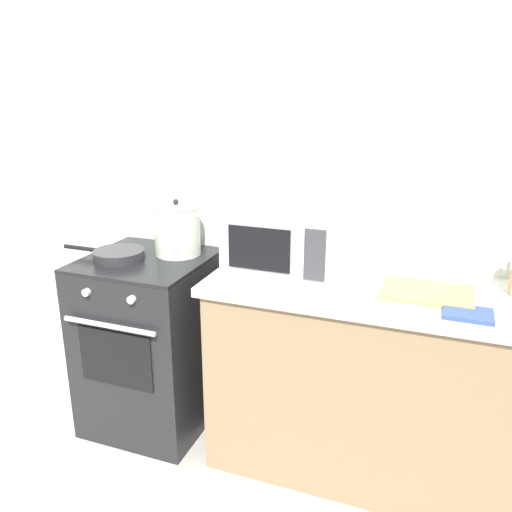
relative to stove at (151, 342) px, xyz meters
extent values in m
cube|color=silver|center=(0.65, 0.37, 0.79)|extent=(4.40, 0.10, 2.50)
cube|color=#8C7051|center=(1.25, 0.02, -0.02)|extent=(1.64, 0.56, 0.88)
cube|color=beige|center=(1.25, 0.02, 0.44)|extent=(1.70, 0.60, 0.04)
cube|color=black|center=(0.00, 0.00, -0.01)|extent=(0.60, 0.60, 0.90)
cube|color=black|center=(0.00, 0.00, 0.45)|extent=(0.60, 0.60, 0.02)
cube|color=black|center=(0.00, -0.30, 0.06)|extent=(0.39, 0.01, 0.28)
cylinder|color=silver|center=(0.00, -0.33, 0.24)|extent=(0.48, 0.02, 0.02)
cylinder|color=silver|center=(-0.12, -0.31, 0.38)|extent=(0.04, 0.02, 0.04)
cylinder|color=silver|center=(0.12, -0.31, 0.38)|extent=(0.04, 0.02, 0.04)
cylinder|color=beige|center=(0.12, 0.12, 0.58)|extent=(0.23, 0.23, 0.24)
cylinder|color=beige|center=(0.12, 0.12, 0.71)|extent=(0.24, 0.24, 0.01)
sphere|color=black|center=(0.12, 0.12, 0.73)|extent=(0.03, 0.03, 0.03)
cylinder|color=beige|center=(-0.01, 0.12, 0.67)|extent=(0.05, 0.01, 0.01)
cylinder|color=beige|center=(0.25, 0.12, 0.67)|extent=(0.05, 0.01, 0.01)
cylinder|color=#28282B|center=(-0.10, -0.06, 0.48)|extent=(0.25, 0.25, 0.05)
cylinder|color=black|center=(-0.33, -0.06, 0.49)|extent=(0.20, 0.02, 0.02)
cube|color=silver|center=(0.70, 0.08, 0.61)|extent=(0.50, 0.36, 0.30)
cube|color=black|center=(0.64, -0.10, 0.61)|extent=(0.28, 0.01, 0.19)
cube|color=#38383D|center=(0.89, -0.10, 0.61)|extent=(0.09, 0.01, 0.22)
cube|color=tan|center=(1.34, 0.00, 0.47)|extent=(0.36, 0.26, 0.02)
cube|color=#33477A|center=(1.49, -0.16, 0.47)|extent=(0.18, 0.14, 0.02)
camera|label=1|loc=(1.38, -2.10, 1.28)|focal=36.74mm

